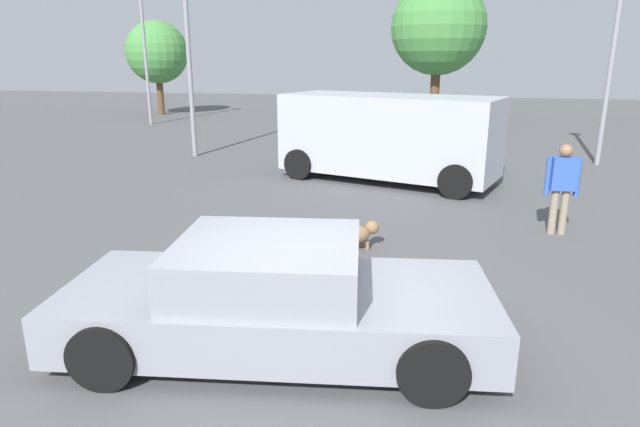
{
  "coord_description": "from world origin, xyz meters",
  "views": [
    {
      "loc": [
        1.21,
        -4.69,
        2.93
      ],
      "look_at": [
        -0.32,
        2.21,
        0.9
      ],
      "focal_mm": 30.33,
      "sensor_mm": 36.0,
      "label": 1
    }
  ],
  "objects": [
    {
      "name": "light_post_mid",
      "position": [
        5.66,
        11.91,
        4.15
      ],
      "size": [
        0.44,
        0.44,
        6.07
      ],
      "color": "gray",
      "rests_on": "ground_plane"
    },
    {
      "name": "ground_plane",
      "position": [
        0.0,
        0.0,
        0.0
      ],
      "size": [
        80.0,
        80.0,
        0.0
      ],
      "primitive_type": "plane",
      "color": "#515154"
    },
    {
      "name": "van_white",
      "position": [
        -0.01,
        8.54,
        1.13
      ],
      "size": [
        5.53,
        3.44,
        2.08
      ],
      "rotation": [
        0.0,
        0.0,
        2.84
      ],
      "color": "#B2B7C1",
      "rests_on": "ground_plane"
    },
    {
      "name": "light_post_far",
      "position": [
        -11.86,
        18.18,
        4.85
      ],
      "size": [
        0.44,
        0.44,
        7.29
      ],
      "color": "gray",
      "rests_on": "ground_plane"
    },
    {
      "name": "tree_back_right",
      "position": [
        -13.59,
        22.42,
        3.23
      ],
      "size": [
        3.22,
        3.22,
        4.86
      ],
      "color": "brown",
      "rests_on": "ground_plane"
    },
    {
      "name": "pedestrian",
      "position": [
        3.28,
        4.9,
        0.92
      ],
      "size": [
        0.57,
        0.27,
        1.56
      ],
      "rotation": [
        0.0,
        0.0,
        4.8
      ],
      "color": "gray",
      "rests_on": "ground_plane"
    },
    {
      "name": "sedan_foreground",
      "position": [
        -0.34,
        0.2,
        0.55
      ],
      "size": [
        4.57,
        2.4,
        1.17
      ],
      "rotation": [
        0.0,
        0.0,
        0.14
      ],
      "color": "gray",
      "rests_on": "ground_plane"
    },
    {
      "name": "dog",
      "position": [
        0.09,
        3.39,
        0.27
      ],
      "size": [
        0.55,
        0.53,
        0.45
      ],
      "rotation": [
        0.0,
        0.0,
        0.74
      ],
      "color": "olive",
      "rests_on": "ground_plane"
    },
    {
      "name": "tree_back_center",
      "position": [
        0.86,
        22.28,
        4.32
      ],
      "size": [
        4.38,
        4.38,
        6.53
      ],
      "color": "brown",
      "rests_on": "ground_plane"
    }
  ]
}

